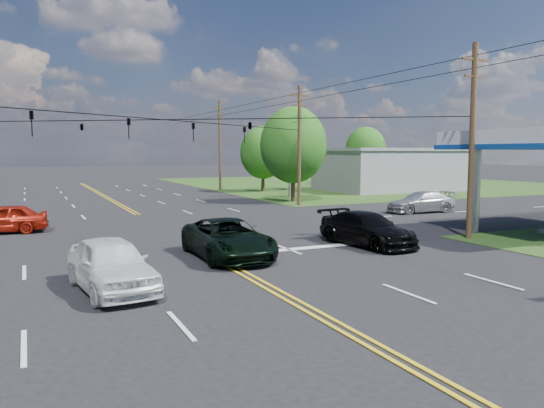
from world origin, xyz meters
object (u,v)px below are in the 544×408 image
retail_ne (387,171)px  pole_ne (299,144)px  tree_right_a (293,145)px  suv_black (367,229)px  pickup_white (111,264)px  pole_se (472,139)px  tree_right_b (263,153)px  pickup_dkgreen (228,239)px  tree_far_r (366,150)px  pole_right_far (220,144)px

retail_ne → pole_ne: size_ratio=1.47×
tree_right_a → suv_black: tree_right_a is taller
tree_right_a → pickup_white: bearing=-127.9°
pole_ne → tree_right_a: pole_ne is taller
pole_se → tree_right_b: pole_se is taller
retail_ne → pickup_dkgreen: size_ratio=2.48×
tree_right_a → tree_far_r: (20.00, 18.00, -0.33)m
pole_se → tree_far_r: (21.00, 39.00, -0.37)m
tree_right_a → suv_black: (-6.73, -20.50, -4.11)m
tree_right_b → pickup_white: tree_right_b is taller
tree_right_b → pickup_white: bearing=-120.4°
pole_ne → tree_right_a: 3.16m
pole_se → tree_right_b: 33.19m
pole_ne → tree_right_a: size_ratio=1.16×
pole_right_far → tree_far_r: bearing=5.4°
suv_black → pickup_white: 12.28m
pole_ne → pickup_dkgreen: bearing=-125.5°
pole_right_far → tree_right_b: pole_right_far is taller
suv_black → pickup_dkgreen: bearing=172.8°
tree_far_r → pickup_white: bearing=-132.6°
pole_ne → pole_right_far: pole_right_far is taller
pole_right_far → suv_black: (-5.73, -36.50, -4.41)m
pole_ne → tree_far_r: size_ratio=1.25×
pickup_dkgreen → suv_black: bearing=0.6°
tree_right_b → tree_far_r: size_ratio=0.93×
pole_se → tree_right_a: 21.02m
pole_right_far → pickup_white: size_ratio=2.05×
tree_right_b → pickup_dkgreen: (-16.00, -32.50, -3.43)m
pole_right_far → retail_ne: bearing=-25.2°
retail_ne → pole_se: (-17.00, -29.00, 2.72)m
pole_right_far → suv_black: pole_right_far is taller
pickup_white → tree_far_r: bearing=40.4°
pickup_dkgreen → tree_far_r: bearing=49.6°
pole_right_far → tree_far_r: (21.00, 2.00, -0.62)m
tree_right_b → retail_ne: bearing=-16.5°
pole_ne → pickup_dkgreen: 21.90m
tree_far_r → pole_se: bearing=-118.3°
pole_ne → suv_black: bearing=-108.1°
tree_right_b → tree_right_a: bearing=-101.8°
suv_black → pickup_white: (-11.81, -3.34, 0.07)m
pole_se → pickup_white: bearing=-170.8°
pole_se → pickup_dkgreen: pole_se is taller
suv_black → pole_ne: bearing=64.7°
pole_ne → retail_ne: bearing=32.9°
tree_right_a → tree_right_b: (2.50, 12.00, -0.65)m
pole_se → tree_far_r: pole_se is taller
tree_right_a → pole_ne: bearing=-108.4°
tree_right_a → pole_right_far: bearing=93.6°
tree_far_r → pickup_dkgreen: 51.17m
pole_ne → pickup_white: bearing=-130.1°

